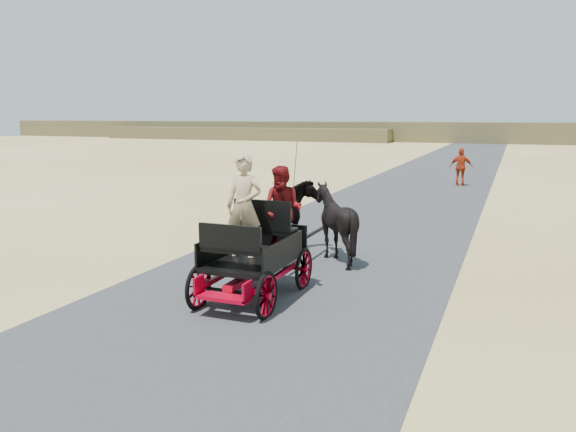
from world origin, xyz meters
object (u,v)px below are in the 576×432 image
at_px(pedestrian, 461,167).
at_px(horse_left, 289,220).
at_px(horse_right, 335,223).
at_px(carriage, 254,278).

bearing_deg(pedestrian, horse_left, 78.93).
bearing_deg(horse_right, carriage, 79.61).
relative_size(carriage, pedestrian, 1.39).
height_order(horse_left, horse_right, horse_right).
distance_m(carriage, horse_right, 3.09).
height_order(carriage, horse_left, horse_left).
relative_size(carriage, horse_right, 1.41).
height_order(horse_left, pedestrian, pedestrian).
relative_size(horse_left, pedestrian, 1.16).
xyz_separation_m(carriage, pedestrian, (1.87, 18.05, 0.50)).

